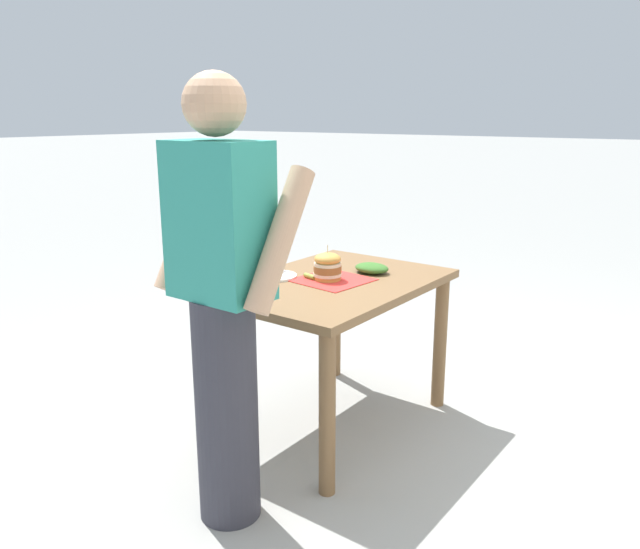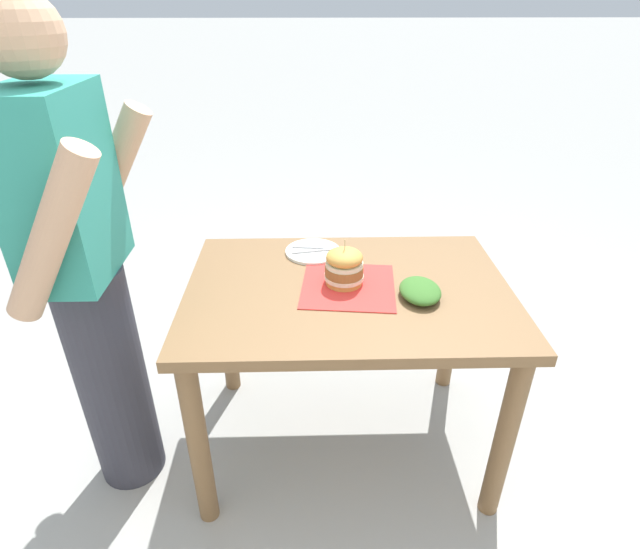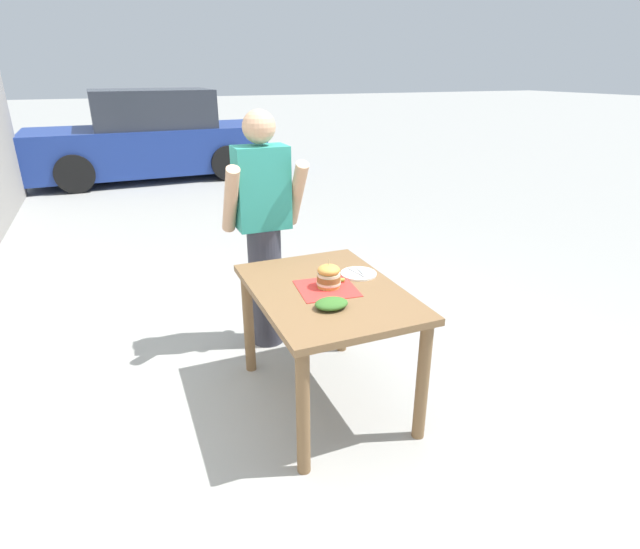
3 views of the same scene
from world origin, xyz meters
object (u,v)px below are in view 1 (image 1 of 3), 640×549
object	(u,v)px
pickle_spear	(310,276)
patio_table	(332,305)
diner_across_table	(223,301)
side_plate_with_forks	(275,276)
side_salad	(372,268)
sandwich	(328,266)

from	to	relation	value
pickle_spear	patio_table	bearing A→B (deg)	-151.25
pickle_spear	diner_across_table	size ratio (longest dim) A/B	0.04
side_plate_with_forks	side_salad	size ratio (longest dim) A/B	1.22
sandwich	side_plate_with_forks	bearing A→B (deg)	23.43
sandwich	side_salad	size ratio (longest dim) A/B	0.95
side_plate_with_forks	side_salad	bearing A→B (deg)	-133.43
sandwich	pickle_spear	xyz separation A→B (m)	(0.08, 0.04, -0.05)
pickle_spear	side_salad	distance (m)	0.34
patio_table	sandwich	bearing A→B (deg)	38.13
pickle_spear	side_plate_with_forks	bearing A→B (deg)	22.07
side_salad	diner_across_table	distance (m)	1.09
pickle_spear	sandwich	bearing A→B (deg)	-153.74
pickle_spear	side_plate_with_forks	distance (m)	0.18
side_salad	patio_table	bearing A→B (deg)	72.33
sandwich	side_salad	world-z (taller)	sandwich
patio_table	side_plate_with_forks	size ratio (longest dim) A/B	5.21
patio_table	side_plate_with_forks	world-z (taller)	side_plate_with_forks
side_plate_with_forks	diner_across_table	xyz separation A→B (m)	(-0.38, 0.73, 0.12)
sandwich	diner_across_table	bearing A→B (deg)	99.21
sandwich	side_plate_with_forks	xyz separation A→B (m)	(0.25, 0.11, -0.06)
side_salad	diner_across_table	bearing A→B (deg)	92.16
diner_across_table	side_plate_with_forks	bearing A→B (deg)	-62.34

